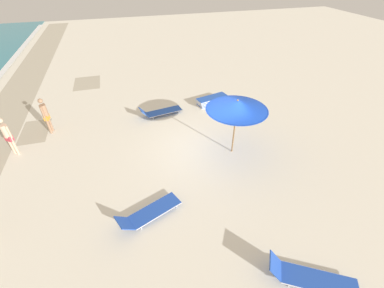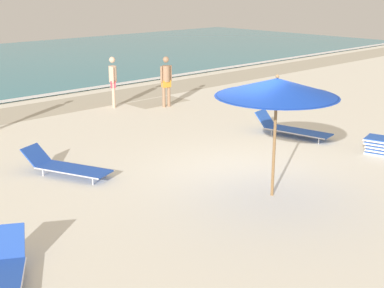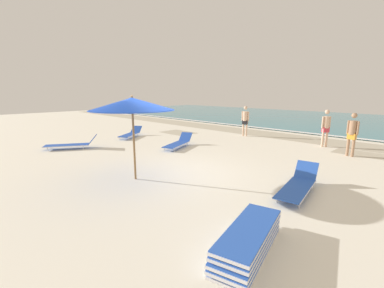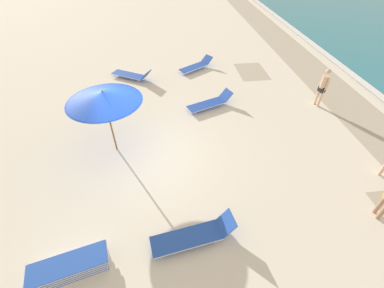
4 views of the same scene
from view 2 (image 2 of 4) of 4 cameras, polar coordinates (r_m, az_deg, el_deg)
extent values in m
cube|color=silver|center=(12.07, 5.85, -3.94)|extent=(60.00, 60.00, 0.16)
cube|color=#B8AE96|center=(19.19, -15.56, 3.60)|extent=(57.00, 2.20, 0.00)
cube|color=#B8AE96|center=(19.68, -3.67, 4.51)|extent=(2.15, 1.24, 0.00)
cube|color=#B8AE96|center=(22.03, 10.85, 5.56)|extent=(2.23, 1.63, 0.00)
cube|color=white|center=(20.85, -18.05, 4.58)|extent=(56.00, 0.44, 0.01)
cylinder|color=olive|center=(10.77, 8.78, 0.13)|extent=(0.06, 0.06, 2.24)
cone|color=blue|center=(10.51, 9.05, 6.00)|extent=(2.43, 2.43, 0.36)
cylinder|color=#13359C|center=(10.54, 9.01, 5.10)|extent=(2.36, 2.36, 0.01)
sphere|color=olive|center=(10.47, 9.10, 7.12)|extent=(0.07, 0.07, 0.07)
cube|color=blue|center=(8.77, -19.32, -9.82)|extent=(0.69, 0.62, 0.44)
cylinder|color=silver|center=(8.54, -17.67, -12.73)|extent=(0.03, 0.03, 0.16)
cube|color=blue|center=(12.27, -12.47, -2.65)|extent=(1.21, 1.82, 0.03)
cylinder|color=silver|center=(12.05, -13.32, -3.07)|extent=(0.68, 1.61, 0.03)
cylinder|color=silver|center=(12.50, -11.65, -2.24)|extent=(0.68, 1.61, 0.03)
cube|color=blue|center=(12.86, -16.31, -1.14)|extent=(0.69, 0.60, 0.40)
cylinder|color=silver|center=(11.73, -10.54, -3.94)|extent=(0.03, 0.03, 0.16)
cylinder|color=silver|center=(12.12, -9.17, -3.17)|extent=(0.03, 0.03, 0.16)
cylinder|color=silver|center=(12.52, -15.61, -2.94)|extent=(0.03, 0.03, 0.16)
cylinder|color=silver|center=(12.89, -14.17, -2.27)|extent=(0.03, 0.03, 0.16)
cube|color=blue|center=(15.33, 11.31, 1.33)|extent=(0.90, 1.93, 0.03)
cylinder|color=silver|center=(15.07, 10.81, 1.09)|extent=(0.34, 1.83, 0.03)
cylinder|color=silver|center=(15.60, 11.80, 1.56)|extent=(0.34, 1.83, 0.03)
cube|color=blue|center=(15.77, 7.76, 2.72)|extent=(0.63, 0.47, 0.44)
cylinder|color=silver|center=(14.85, 13.35, 0.31)|extent=(0.03, 0.03, 0.16)
cylinder|color=silver|center=(15.30, 14.13, 0.74)|extent=(0.03, 0.03, 0.16)
cylinder|color=silver|center=(15.45, 8.47, 1.23)|extent=(0.03, 0.03, 0.16)
cylinder|color=silver|center=(15.89, 9.37, 1.62)|extent=(0.03, 0.03, 0.16)
cylinder|color=#A37A5B|center=(18.75, -3.02, 5.30)|extent=(0.11, 0.11, 0.90)
cylinder|color=#A37A5B|center=(18.85, -2.49, 5.37)|extent=(0.11, 0.11, 0.90)
cube|color=gold|center=(18.73, -2.77, 6.44)|extent=(0.33, 0.23, 0.24)
cylinder|color=#A37A5B|center=(18.67, -2.78, 7.52)|extent=(0.27, 0.27, 0.55)
cylinder|color=#A37A5B|center=(18.58, -3.28, 7.45)|extent=(0.08, 0.08, 0.55)
cylinder|color=#A37A5B|center=(18.76, -2.29, 7.55)|extent=(0.08, 0.08, 0.55)
sphere|color=#A37A5B|center=(18.60, -2.80, 8.99)|extent=(0.21, 0.21, 0.21)
cylinder|color=beige|center=(19.02, -8.36, 5.31)|extent=(0.11, 0.11, 0.90)
cylinder|color=beige|center=(18.82, -8.36, 5.19)|extent=(0.11, 0.11, 0.90)
cube|color=#D13D4C|center=(18.85, -8.41, 6.35)|extent=(0.32, 0.35, 0.24)
cylinder|color=beige|center=(18.79, -8.46, 7.41)|extent=(0.27, 0.27, 0.55)
cylinder|color=beige|center=(18.97, -8.45, 7.49)|extent=(0.08, 0.08, 0.55)
cylinder|color=beige|center=(18.61, -8.46, 7.31)|extent=(0.08, 0.08, 0.55)
sphere|color=beige|center=(18.72, -8.52, 8.88)|extent=(0.21, 0.21, 0.21)
camera|label=1|loc=(10.75, -46.28, 27.04)|focal=24.00mm
camera|label=3|loc=(14.86, 37.88, 7.16)|focal=24.00mm
camera|label=4|loc=(17.74, 20.34, 23.12)|focal=24.00mm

